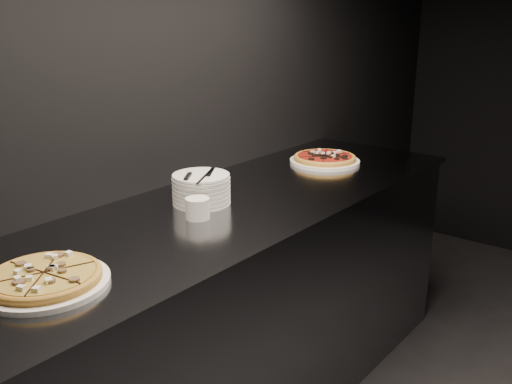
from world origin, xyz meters
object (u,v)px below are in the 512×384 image
Objects in this scene: ramekin at (198,208)px; pizza_tomato at (325,159)px; cutlery at (199,175)px; counter at (235,309)px; plate_stack at (201,189)px; pizza_mushroom at (45,279)px.

pizza_tomato is at bearing 93.90° from ramekin.
cutlery is 0.17m from ramekin.
plate_stack is at bearing -140.95° from counter.
pizza_mushroom is at bearing -85.87° from counter.
pizza_tomato is 1.55× the size of plate_stack.
ramekin is at bearing 94.22° from pizza_mushroom.
pizza_mushroom is 4.02× the size of ramekin.
pizza_mushroom is 1.59× the size of plate_stack.
counter is at bearing 94.13° from pizza_mushroom.
ramekin is (0.10, -0.12, -0.08)m from cutlery.
pizza_mushroom is at bearing -85.78° from ramekin.
cutlery is at bearing -62.38° from plate_stack.
counter is 0.88m from pizza_tomato.
cutlery reaches higher than pizza_mushroom.
counter is 7.02× the size of pizza_mushroom.
pizza_tomato is (-0.11, 1.58, -0.00)m from pizza_mushroom.
ramekin is (0.06, -0.95, 0.02)m from pizza_tomato.
counter is 28.24× the size of ramekin.
cutlery is at bearing 101.07° from pizza_mushroom.
plate_stack is 0.97× the size of cutlery.
counter is 0.54m from ramekin.
cutlery is at bearing 130.60° from ramekin.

